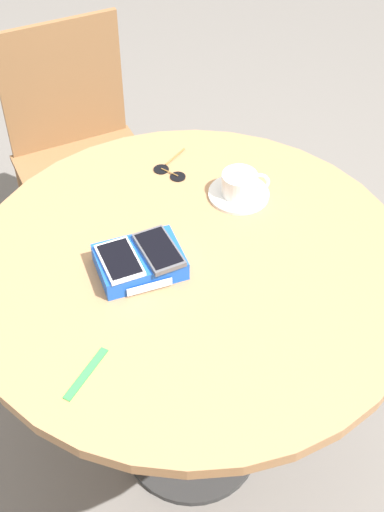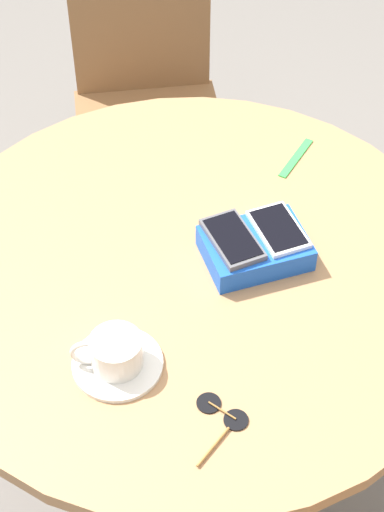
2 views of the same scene
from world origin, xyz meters
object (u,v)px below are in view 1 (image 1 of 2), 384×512
Objects in this scene: coffee_cup at (241,183)px; lanyard_strap at (86,374)px; phone_box at (140,263)px; sunglasses at (170,171)px; chair_near_window at (83,160)px; phone_gray at (159,250)px; phone_white at (120,260)px; round_table at (192,297)px; saucer at (239,194)px.

lanyard_strap is at bearing -131.48° from coffee_cup.
coffee_cup is at bearing 37.51° from phone_box.
phone_box is at bearing -109.75° from sunglasses.
phone_gray is at bearing -80.08° from chair_near_window.
round_table is at bearing 5.24° from phone_white.
chair_near_window is (-0.22, 0.82, -0.19)m from round_table.
lanyard_strap is at bearing -91.92° from chair_near_window.
phone_white is 0.38m from saucer.
phone_box is 1.36× the size of saucer.
phone_white is at bearing -115.45° from sunglasses.
saucer is 0.61m from lanyard_strap.
saucer is 0.03m from coffee_cup.
phone_white reaches higher than lanyard_strap.
phone_box is (-0.11, -0.00, 0.14)m from round_table.
round_table is 0.18m from phone_box.
saucer is at bearing 37.84° from phone_box.
sunglasses is at bearing 64.55° from phone_white.
coffee_cup reaches higher than saucer.
phone_box reaches higher than saucer.
round_table is at bearing -127.28° from coffee_cup.
round_table is 0.28m from saucer.
sunglasses is 0.14× the size of chair_near_window.
sunglasses is (0.07, 0.32, -0.05)m from phone_gray.
phone_gray is at bearing -137.83° from saucer.
phone_white is 0.38m from sunglasses.
saucer reaches higher than round_table.
sunglasses is at bearing 89.50° from round_table.
lanyard_strap is (-0.14, -0.25, -0.02)m from phone_box.
chair_near_window reaches higher than coffee_cup.
coffee_cup is at bearing 34.85° from phone_white.
saucer reaches higher than lanyard_strap.
phone_gray is 1.13× the size of sunglasses.
saucer is at bearing 48.74° from lanyard_strap.
chair_near_window is (-0.10, 0.82, -0.33)m from phone_box.
sunglasses reaches higher than round_table.
chair_near_window reaches higher than phone_gray.
coffee_cup is at bearing 48.52° from lanyard_strap.
coffee_cup reaches higher than round_table.
phone_gray is at bearing 5.47° from phone_box.
coffee_cup is at bearing 52.72° from round_table.
chair_near_window is (-0.14, 0.82, -0.36)m from phone_gray.
phone_box is 1.57× the size of sunglasses.
phone_box is 1.50× the size of phone_white.
lanyard_strap reaches higher than round_table.
saucer is at bearing 53.27° from round_table.
saucer is at bearing 35.13° from phone_white.
lanyard_strap is at bearing -131.26° from saucer.
chair_near_window is at bearing 113.72° from sunglasses.
saucer is (0.15, 0.20, 0.12)m from round_table.
phone_white is 0.09m from phone_gray.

